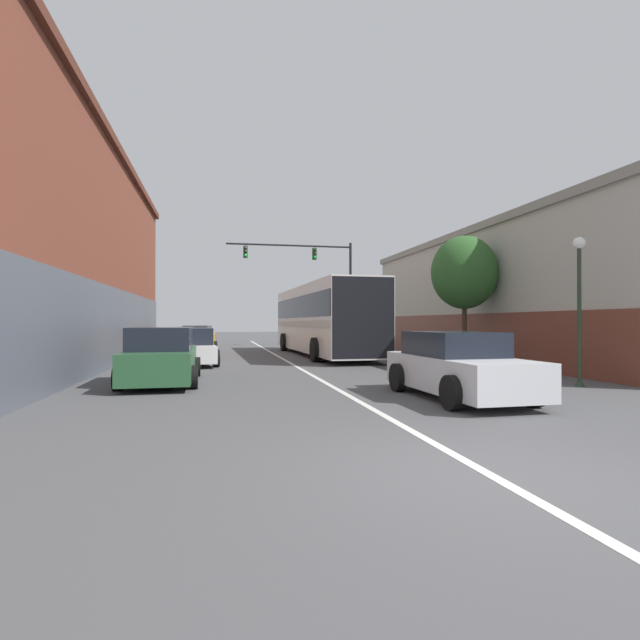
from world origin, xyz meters
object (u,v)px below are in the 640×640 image
bus (322,317)px  parked_car_left_distant (190,347)px  parked_car_left_mid (162,357)px  street_tree_near (464,273)px  parked_car_left_near (194,341)px  traffic_signal_gantry (316,271)px  parked_car_left_far (198,336)px  hatchback_foreground (457,366)px  street_lamp (579,301)px

bus → parked_car_left_distant: 7.52m
parked_car_left_mid → parked_car_left_distant: (0.41, 5.84, -0.03)m
parked_car_left_mid → street_tree_near: (10.64, 3.59, 2.81)m
parked_car_left_near → street_tree_near: size_ratio=0.93×
parked_car_left_distant → traffic_signal_gantry: traffic_signal_gantry is taller
bus → street_tree_near: bearing=-149.2°
bus → parked_car_left_far: (-6.39, 12.26, -1.22)m
parked_car_left_mid → hatchback_foreground: bearing=-122.5°
hatchback_foreground → parked_car_left_far: size_ratio=0.93×
hatchback_foreground → parked_car_left_near: hatchback_foreground is taller
parked_car_left_mid → street_lamp: bearing=-105.9°
parked_car_left_near → parked_car_left_distant: size_ratio=0.94×
parked_car_left_near → street_tree_near: (10.37, -9.16, 2.85)m
parked_car_left_near → parked_car_left_mid: bearing=-176.0°
street_lamp → street_tree_near: street_tree_near is taller
traffic_signal_gantry → street_lamp: bearing=-83.8°
hatchback_foreground → parked_car_left_far: hatchback_foreground is taller
bus → traffic_signal_gantry: traffic_signal_gantry is taller
bus → parked_car_left_mid: size_ratio=2.78×
hatchback_foreground → traffic_signal_gantry: (1.54, 23.44, 4.47)m
parked_car_left_far → traffic_signal_gantry: (7.91, -2.92, 4.48)m
bus → street_lamp: size_ratio=3.45×
parked_car_left_distant → street_lamp: (9.99, -8.67, 1.49)m
parked_car_left_far → parked_car_left_near: bearing=-172.4°
parked_car_left_mid → traffic_signal_gantry: bearing=-23.1°
bus → street_tree_near: 7.88m
street_lamp → street_tree_near: 6.56m
parked_car_left_near → street_tree_near: bearing=-126.2°
parked_car_left_far → traffic_signal_gantry: 9.55m
hatchback_foreground → parked_car_left_far: bearing=12.2°
traffic_signal_gantry → parked_car_left_mid: bearing=-112.4°
parked_car_left_mid → traffic_signal_gantry: traffic_signal_gantry is taller
parked_car_left_far → street_tree_near: street_tree_near is taller
parked_car_left_near → parked_car_left_mid: parked_car_left_mid is taller
parked_car_left_mid → parked_car_left_far: size_ratio=1.03×
bus → street_tree_near: (4.15, -6.51, 1.62)m
parked_car_left_distant → parked_car_left_near: bearing=-4.4°
parked_car_left_mid → parked_car_left_far: (0.10, 22.36, -0.03)m
bus → parked_car_left_far: 13.88m
hatchback_foreground → parked_car_left_distant: size_ratio=0.89×
parked_car_left_near → street_lamp: street_lamp is taller
hatchback_foreground → street_tree_near: street_tree_near is taller
hatchback_foreground → street_tree_near: 9.12m
bus → parked_car_left_far: bearing=25.9°
parked_car_left_far → street_lamp: size_ratio=1.21×
parked_car_left_distant → traffic_signal_gantry: size_ratio=0.56×
parked_car_left_near → street_lamp: (10.14, -15.57, 1.49)m
parked_car_left_near → parked_car_left_distant: parked_car_left_distant is taller
bus → hatchback_foreground: size_ratio=3.05×
bus → hatchback_foreground: bearing=178.2°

